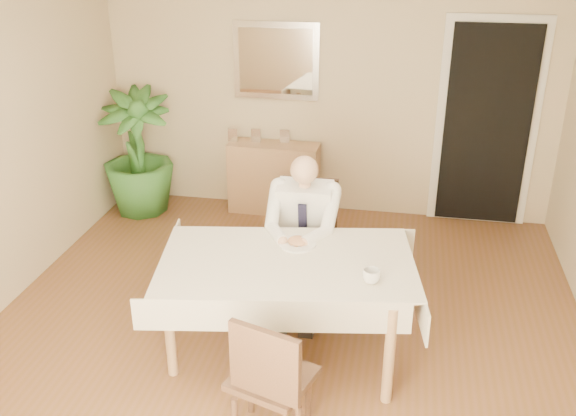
% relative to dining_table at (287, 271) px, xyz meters
% --- Properties ---
extents(room, '(5.00, 5.02, 2.60)m').
position_rel_dining_table_xyz_m(room, '(-0.07, 0.06, 0.63)').
color(room, brown).
rests_on(room, ground).
extents(doorway, '(0.96, 0.07, 2.10)m').
position_rel_dining_table_xyz_m(doorway, '(1.48, 2.52, 0.33)').
color(doorway, white).
rests_on(doorway, ground).
extents(mirror, '(0.86, 0.04, 0.76)m').
position_rel_dining_table_xyz_m(mirror, '(-0.59, 2.53, 0.88)').
color(mirror, silver).
rests_on(mirror, room).
extents(dining_table, '(1.88, 1.29, 0.75)m').
position_rel_dining_table_xyz_m(dining_table, '(0.00, 0.00, 0.00)').
color(dining_table, '#A17149').
rests_on(dining_table, ground).
extents(chair_far, '(0.46, 0.46, 0.95)m').
position_rel_dining_table_xyz_m(chair_far, '(0.00, 0.89, -0.13)').
color(chair_far, '#432A1E').
rests_on(chair_far, ground).
extents(chair_near, '(0.53, 0.54, 0.90)m').
position_rel_dining_table_xyz_m(chair_near, '(0.07, -0.89, -0.16)').
color(chair_near, '#432A1E').
rests_on(chair_near, ground).
extents(seated_man, '(0.48, 0.72, 1.24)m').
position_rel_dining_table_xyz_m(seated_man, '(-0.00, 0.59, 0.02)').
color(seated_man, white).
rests_on(seated_man, ground).
extents(plate, '(0.26, 0.26, 0.02)m').
position_rel_dining_table_xyz_m(plate, '(0.03, 0.23, 0.09)').
color(plate, white).
rests_on(plate, dining_table).
extents(food, '(0.14, 0.14, 0.06)m').
position_rel_dining_table_xyz_m(food, '(0.03, 0.23, 0.11)').
color(food, '#956340').
rests_on(food, dining_table).
extents(knife, '(0.01, 0.13, 0.01)m').
position_rel_dining_table_xyz_m(knife, '(0.07, 0.17, 0.11)').
color(knife, silver).
rests_on(knife, dining_table).
extents(fork, '(0.01, 0.13, 0.01)m').
position_rel_dining_table_xyz_m(fork, '(-0.01, 0.17, 0.11)').
color(fork, silver).
rests_on(fork, dining_table).
extents(coffee_mug, '(0.12, 0.12, 0.09)m').
position_rel_dining_table_xyz_m(coffee_mug, '(0.57, -0.18, 0.13)').
color(coffee_mug, white).
rests_on(coffee_mug, dining_table).
extents(sideboard, '(0.93, 0.33, 0.74)m').
position_rel_dining_table_xyz_m(sideboard, '(-0.59, 2.38, -0.30)').
color(sideboard, '#A17149').
rests_on(sideboard, ground).
extents(photo_frame_left, '(0.10, 0.02, 0.14)m').
position_rel_dining_table_xyz_m(photo_frame_left, '(-1.02, 2.38, 0.14)').
color(photo_frame_left, silver).
rests_on(photo_frame_left, sideboard).
extents(photo_frame_center, '(0.10, 0.02, 0.14)m').
position_rel_dining_table_xyz_m(photo_frame_center, '(-0.78, 2.41, 0.14)').
color(photo_frame_center, silver).
rests_on(photo_frame_center, sideboard).
extents(photo_frame_right, '(0.10, 0.02, 0.14)m').
position_rel_dining_table_xyz_m(photo_frame_right, '(-0.49, 2.44, 0.14)').
color(photo_frame_right, silver).
rests_on(photo_frame_right, sideboard).
extents(potted_palm, '(0.90, 0.90, 1.29)m').
position_rel_dining_table_xyz_m(potted_palm, '(-1.97, 2.13, -0.02)').
color(potted_palm, '#2A5F22').
rests_on(potted_palm, ground).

